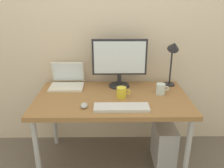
{
  "coord_description": "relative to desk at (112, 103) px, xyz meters",
  "views": [
    {
      "loc": [
        -0.02,
        -1.91,
        1.56
      ],
      "look_at": [
        0.0,
        0.0,
        0.83
      ],
      "focal_mm": 37.64,
      "sensor_mm": 36.0,
      "label": 1
    }
  ],
  "objects": [
    {
      "name": "ground_plane",
      "position": [
        0.0,
        0.0,
        -0.65
      ],
      "size": [
        6.0,
        6.0,
        0.0
      ],
      "primitive_type": "plane",
      "color": "#665B51"
    },
    {
      "name": "back_wall",
      "position": [
        0.0,
        0.44,
        0.65
      ],
      "size": [
        4.4,
        0.04,
        2.6
      ],
      "primitive_type": "cube",
      "color": "beige",
      "rests_on": "ground_plane"
    },
    {
      "name": "desk",
      "position": [
        0.0,
        0.0,
        0.0
      ],
      "size": [
        1.35,
        0.76,
        0.71
      ],
      "color": "olive",
      "rests_on": "ground_plane"
    },
    {
      "name": "monitor",
      "position": [
        0.07,
        0.25,
        0.32
      ],
      "size": [
        0.52,
        0.2,
        0.47
      ],
      "color": "#232328",
      "rests_on": "desk"
    },
    {
      "name": "laptop",
      "position": [
        -0.44,
        0.26,
        0.12
      ],
      "size": [
        0.32,
        0.26,
        0.23
      ],
      "color": "silver",
      "rests_on": "desk"
    },
    {
      "name": "desk_lamp",
      "position": [
        0.58,
        0.25,
        0.39
      ],
      "size": [
        0.11,
        0.16,
        0.47
      ],
      "color": "#232328",
      "rests_on": "desk"
    },
    {
      "name": "keyboard",
      "position": [
        0.07,
        -0.24,
        0.07
      ],
      "size": [
        0.44,
        0.14,
        0.02
      ],
      "primitive_type": "cube",
      "color": "silver",
      "rests_on": "desk"
    },
    {
      "name": "mouse",
      "position": [
        -0.23,
        -0.21,
        0.08
      ],
      "size": [
        0.06,
        0.09,
        0.03
      ],
      "primitive_type": "ellipsoid",
      "color": "#B2B2B7",
      "rests_on": "desk"
    },
    {
      "name": "coffee_mug",
      "position": [
        0.08,
        -0.02,
        0.11
      ],
      "size": [
        0.12,
        0.09,
        0.1
      ],
      "color": "yellow",
      "rests_on": "desk"
    },
    {
      "name": "glass_cup",
      "position": [
        0.44,
        0.06,
        0.11
      ],
      "size": [
        0.12,
        0.08,
        0.1
      ],
      "color": "silver",
      "rests_on": "desk"
    },
    {
      "name": "computer_tower",
      "position": [
        0.5,
        -0.02,
        -0.44
      ],
      "size": [
        0.18,
        0.36,
        0.42
      ],
      "primitive_type": "cube",
      "color": "#B2B2B7",
      "rests_on": "ground_plane"
    }
  ]
}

